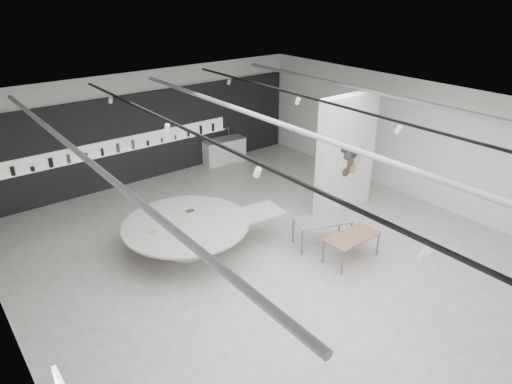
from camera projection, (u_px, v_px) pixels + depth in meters
room at (276, 188)px, 10.81m from camera, size 12.02×14.02×3.82m
back_wall_display at (149, 136)px, 15.99m from camera, size 11.80×0.27×3.10m
partition_column at (346, 154)px, 13.64m from camera, size 2.20×0.38×3.60m
display_island at (189, 232)px, 11.95m from camera, size 4.37×3.63×0.84m
sample_table_wood at (352, 238)px, 11.54m from camera, size 1.44×0.73×0.67m
sample_table_stone at (322, 222)px, 12.14m from camera, size 1.64×1.22×0.76m
kitchen_counter at (224, 151)px, 17.79m from camera, size 1.73×0.80×1.32m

